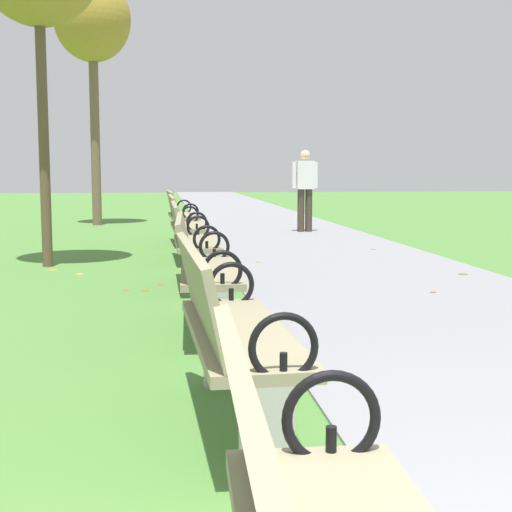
{
  "coord_description": "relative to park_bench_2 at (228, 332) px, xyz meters",
  "views": [
    {
      "loc": [
        -0.81,
        -1.23,
        1.25
      ],
      "look_at": [
        -0.05,
        4.68,
        0.55
      ],
      "focal_mm": 51.5,
      "sensor_mm": 36.0,
      "label": 1
    }
  ],
  "objects": [
    {
      "name": "park_bench_3",
      "position": [
        -0.0,
        2.15,
        0.0
      ],
      "size": [
        0.53,
        1.62,
        0.9
      ],
      "color": "gray",
      "rests_on": "ground"
    },
    {
      "name": "park_bench_2",
      "position": [
        0.0,
        0.0,
        0.0
      ],
      "size": [
        0.53,
        1.62,
        0.9
      ],
      "color": "gray",
      "rests_on": "ground"
    },
    {
      "name": "park_bench_4",
      "position": [
        -0.0,
        4.37,
        0.0
      ],
      "size": [
        0.48,
        1.6,
        0.9
      ],
      "color": "gray",
      "rests_on": "ground"
    },
    {
      "name": "park_bench_5",
      "position": [
        -0.0,
        6.65,
        0.0
      ],
      "size": [
        0.5,
        1.61,
        0.9
      ],
      "color": "gray",
      "rests_on": "ground"
    },
    {
      "name": "pedestrian_walking",
      "position": [
        2.53,
        11.02,
        0.44
      ],
      "size": [
        0.53,
        0.23,
        1.62
      ],
      "color": "#3D3328",
      "rests_on": "paved_walkway"
    },
    {
      "name": "park_bench_6",
      "position": [
        0.0,
        9.01,
        0.0
      ],
      "size": [
        0.53,
        1.62,
        0.9
      ],
      "color": "gray",
      "rests_on": "ground"
    },
    {
      "name": "paved_walkway",
      "position": [
        2.08,
        15.82,
        -0.48
      ],
      "size": [
        3.15,
        44.0,
        0.02
      ],
      "primitive_type": "cube",
      "color": "gray",
      "rests_on": "ground"
    },
    {
      "name": "tree_2",
      "position": [
        -1.78,
        13.63,
        3.99
      ],
      "size": [
        1.69,
        1.69,
        5.49
      ],
      "color": "brown",
      "rests_on": "ground"
    },
    {
      "name": "scattered_leaves",
      "position": [
        0.6,
        2.51,
        -0.47
      ],
      "size": [
        5.33,
        10.62,
        0.02
      ],
      "color": "#93511E",
      "rests_on": "ground"
    }
  ]
}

